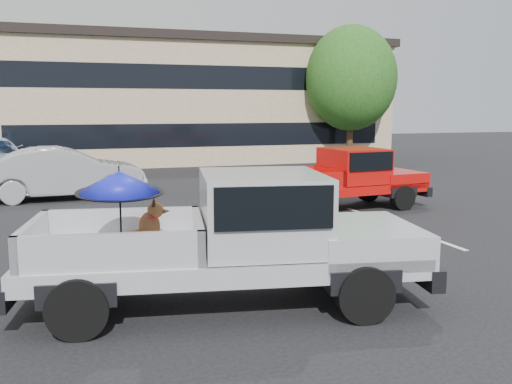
# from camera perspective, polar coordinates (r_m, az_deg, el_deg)

# --- Properties ---
(ground) EXTENTS (90.00, 90.00, 0.00)m
(ground) POSITION_cam_1_polar(r_m,az_deg,el_deg) (10.83, 6.03, -6.48)
(ground) COLOR black
(ground) RESTS_ON ground
(stripe_left) EXTENTS (0.12, 5.00, 0.01)m
(stripe_left) POSITION_cam_1_polar(r_m,az_deg,el_deg) (11.93, -11.38, -5.19)
(stripe_left) COLOR silver
(stripe_left) RESTS_ON ground
(stripe_right) EXTENTS (0.12, 5.00, 0.01)m
(stripe_right) POSITION_cam_1_polar(r_m,az_deg,el_deg) (13.94, 13.94, -3.31)
(stripe_right) COLOR silver
(stripe_right) RESTS_ON ground
(motel_building) EXTENTS (20.40, 8.40, 6.30)m
(motel_building) POSITION_cam_1_polar(r_m,az_deg,el_deg) (31.17, -6.62, 9.15)
(motel_building) COLOR tan
(motel_building) RESTS_ON ground
(tree_right) EXTENTS (4.46, 4.46, 6.78)m
(tree_right) POSITION_cam_1_polar(r_m,az_deg,el_deg) (28.83, 9.49, 11.15)
(tree_right) COLOR #332114
(tree_right) RESTS_ON ground
(tree_back) EXTENTS (4.68, 4.68, 7.11)m
(tree_back) POSITION_cam_1_polar(r_m,az_deg,el_deg) (35.12, -1.15, 11.08)
(tree_back) COLOR #332114
(tree_back) RESTS_ON ground
(silver_pickup) EXTENTS (5.94, 2.90, 2.06)m
(silver_pickup) POSITION_cam_1_polar(r_m,az_deg,el_deg) (8.00, -1.06, -4.03)
(silver_pickup) COLOR black
(silver_pickup) RESTS_ON ground
(red_pickup) EXTENTS (5.20, 2.23, 1.67)m
(red_pickup) POSITION_cam_1_polar(r_m,az_deg,el_deg) (15.97, 9.28, 1.61)
(red_pickup) COLOR black
(red_pickup) RESTS_ON ground
(silver_sedan) EXTENTS (4.92, 1.94, 1.59)m
(silver_sedan) POSITION_cam_1_polar(r_m,az_deg,el_deg) (18.45, -18.67, 1.82)
(silver_sedan) COLOR #9FA2A6
(silver_sedan) RESTS_ON ground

